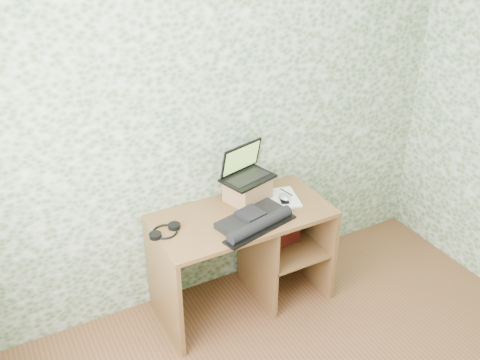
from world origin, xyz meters
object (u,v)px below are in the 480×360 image
desk (250,242)px  keyboard (255,221)px  riser (248,190)px  laptop (245,170)px  notepad (283,198)px

desk → keyboard: 0.35m
riser → laptop: bearing=90.0°
notepad → laptop: bearing=161.8°
riser → laptop: (0.00, 0.04, 0.14)m
laptop → keyboard: size_ratio=0.71×
keyboard → riser: bearing=56.4°
laptop → keyboard: laptop is taller
riser → keyboard: (-0.11, -0.29, -0.05)m
riser → notepad: 0.26m
riser → keyboard: size_ratio=0.49×
desk → laptop: laptop is taller
riser → notepad: size_ratio=0.98×
desk → laptop: 0.51m
desk → riser: size_ratio=4.42×
laptop → keyboard: 0.39m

